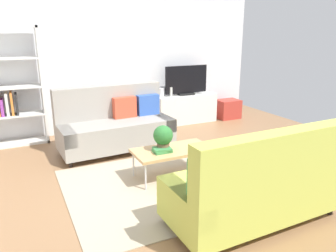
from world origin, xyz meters
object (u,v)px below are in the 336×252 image
object	(u,v)px
coffee_table	(172,151)
table_book_0	(162,151)
couch_beige	(116,125)
bottle_0	(171,92)
tv_console	(185,109)
tv	(186,81)
bookshelf	(8,91)
couch_green	(257,185)
vase_0	(161,92)
storage_trunk	(228,109)
potted_plant	(163,137)

from	to	relation	value
coffee_table	table_book_0	bearing A→B (deg)	-165.08
couch_beige	bottle_0	world-z (taller)	couch_beige
tv_console	tv	bearing A→B (deg)	-90.00
bookshelf	bottle_0	distance (m)	3.16
coffee_table	bookshelf	xyz separation A→B (m)	(-1.99, 2.48, 0.59)
couch_green	tv_console	bearing A→B (deg)	70.94
bookshelf	vase_0	size ratio (longest dim) A/B	11.71
coffee_table	bookshelf	world-z (taller)	bookshelf
bookshelf	storage_trunk	xyz separation A→B (m)	(4.63, -0.12, -0.77)
tv	vase_0	xyz separation A→B (m)	(-0.58, 0.07, -0.22)
tv_console	storage_trunk	size ratio (longest dim) A/B	2.69
tv_console	potted_plant	bearing A→B (deg)	-124.53
coffee_table	bottle_0	distance (m)	2.71
couch_beige	tv	distance (m)	2.24
storage_trunk	couch_beige	bearing A→B (deg)	-162.87
tv	potted_plant	distance (m)	2.97
potted_plant	vase_0	xyz separation A→B (m)	(1.10, 2.49, 0.12)
tv	couch_beige	bearing A→B (deg)	-152.29
coffee_table	storage_trunk	bearing A→B (deg)	41.70
couch_green	couch_beige	bearing A→B (deg)	102.25
coffee_table	bookshelf	distance (m)	3.23
tv_console	coffee_table	bearing A→B (deg)	-122.17
bookshelf	tv	bearing A→B (deg)	-0.65
tv_console	bottle_0	xyz separation A→B (m)	(-0.38, -0.04, 0.42)
tv	potted_plant	bearing A→B (deg)	-124.75
couch_green	vase_0	world-z (taller)	couch_green
storage_trunk	tv	bearing A→B (deg)	175.84
couch_beige	tv_console	bearing A→B (deg)	-154.77
tv_console	potted_plant	world-z (taller)	potted_plant
couch_beige	table_book_0	size ratio (longest dim) A/B	8.09
bookshelf	tv_console	bearing A→B (deg)	-0.32
tv	bookshelf	distance (m)	3.53
vase_0	bottle_0	bearing A→B (deg)	-24.25
couch_green	bottle_0	world-z (taller)	couch_green
couch_beige	storage_trunk	world-z (taller)	couch_beige
couch_beige	bookshelf	bearing A→B (deg)	-36.30
couch_green	potted_plant	bearing A→B (deg)	105.32
tv_console	tv	size ratio (longest dim) A/B	1.40
tv	bookshelf	size ratio (longest dim) A/B	0.48
tv	bottle_0	distance (m)	0.44
couch_beige	bookshelf	size ratio (longest dim) A/B	0.92
vase_0	bottle_0	xyz separation A→B (m)	(0.20, -0.09, 0.01)
bottle_0	storage_trunk	bearing A→B (deg)	-2.32
table_book_0	vase_0	size ratio (longest dim) A/B	1.34
couch_green	table_book_0	bearing A→B (deg)	107.67
couch_beige	coffee_table	distance (m)	1.47
couch_beige	table_book_0	world-z (taller)	couch_beige
bookshelf	storage_trunk	world-z (taller)	bookshelf
potted_plant	vase_0	size ratio (longest dim) A/B	1.97
storage_trunk	bottle_0	bearing A→B (deg)	177.68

